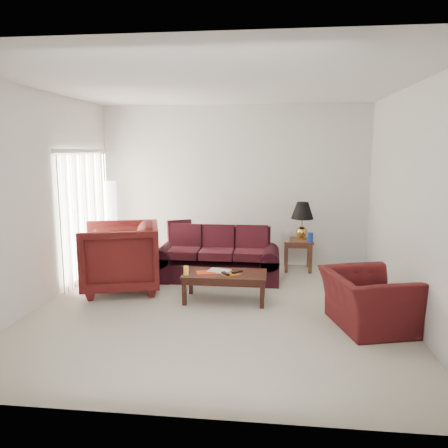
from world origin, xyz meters
name	(u,v)px	position (x,y,z in m)	size (l,w,h in m)	color
floor	(217,309)	(0.00, 0.00, 0.00)	(5.00, 5.00, 0.00)	beige
blinds	(86,215)	(-2.42, 1.30, 1.08)	(0.10, 2.00, 2.16)	silver
sofa	(217,255)	(-0.18, 1.41, 0.43)	(2.08, 0.90, 0.85)	black
throw_pillow	(180,232)	(-0.95, 1.97, 0.70)	(0.44, 0.13, 0.44)	black
end_table	(298,255)	(1.21, 2.15, 0.28)	(0.52, 0.52, 0.57)	#52281C
table_lamp	(302,221)	(1.27, 2.21, 0.91)	(0.41, 0.41, 0.68)	#C08C3C
clock	(285,236)	(0.98, 2.05, 0.65)	(0.16, 0.06, 0.16)	silver
blue_canister	(310,237)	(1.41, 1.96, 0.65)	(0.10, 0.10, 0.16)	#1932A5
picture_frame	(288,233)	(1.04, 2.39, 0.65)	(0.13, 0.02, 0.16)	#B5B5B9
floor_lamp	(111,222)	(-2.32, 2.20, 0.81)	(0.26, 0.26, 1.62)	white
armchair_left	(120,257)	(-1.60, 0.66, 0.53)	(1.14, 1.17, 1.07)	#45100F
armchair_right	(367,300)	(1.92, -0.40, 0.34)	(1.06, 0.92, 0.69)	#420F11
coffee_table	(225,287)	(0.07, 0.34, 0.21)	(1.20, 0.60, 0.42)	black
magazine_red	(206,273)	(-0.20, 0.30, 0.43)	(0.28, 0.21, 0.02)	red
magazine_white	(219,271)	(-0.02, 0.41, 0.43)	(0.31, 0.23, 0.02)	white
magazine_orange	(231,274)	(0.16, 0.26, 0.43)	(0.25, 0.19, 0.01)	#BB5F16
remote_a	(225,273)	(0.09, 0.22, 0.45)	(0.05, 0.18, 0.02)	black
remote_b	(237,272)	(0.25, 0.33, 0.45)	(0.05, 0.18, 0.02)	black
yellow_glass	(186,270)	(-0.47, 0.19, 0.48)	(0.07, 0.07, 0.13)	yellow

